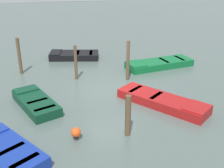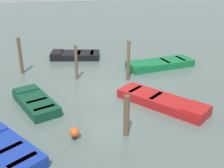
{
  "view_description": "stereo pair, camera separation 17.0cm",
  "coord_description": "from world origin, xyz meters",
  "px_view_note": "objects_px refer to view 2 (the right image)",
  "views": [
    {
      "loc": [
        -12.47,
        3.1,
        5.78
      ],
      "look_at": [
        0.0,
        0.0,
        0.35
      ],
      "focal_mm": 44.78,
      "sensor_mm": 36.0,
      "label": 1
    },
    {
      "loc": [
        -12.51,
        2.93,
        5.78
      ],
      "look_at": [
        0.0,
        0.0,
        0.35
      ],
      "focal_mm": 44.78,
      "sensor_mm": 36.0,
      "label": 2
    }
  ],
  "objects_px": {
    "rowboat_blue": "(5,150)",
    "mooring_piling_far_left": "(128,61)",
    "rowboat_green": "(160,64)",
    "rowboat_black": "(75,55)",
    "rowboat_red": "(162,101)",
    "rowboat_dark_green": "(35,102)",
    "marker_buoy": "(74,132)",
    "mooring_piling_mid_left": "(76,63)",
    "mooring_piling_far_right": "(20,56)",
    "mooring_piling_mid_right": "(127,116)"
  },
  "relations": [
    {
      "from": "rowboat_red",
      "to": "mooring_piling_mid_left",
      "type": "distance_m",
      "value": 5.37
    },
    {
      "from": "rowboat_red",
      "to": "mooring_piling_far_right",
      "type": "xyz_separation_m",
      "value": [
        5.76,
        6.36,
        0.84
      ]
    },
    {
      "from": "rowboat_green",
      "to": "mooring_piling_far_left",
      "type": "distance_m",
      "value": 3.07
    },
    {
      "from": "rowboat_red",
      "to": "rowboat_dark_green",
      "type": "bearing_deg",
      "value": -139.57
    },
    {
      "from": "rowboat_blue",
      "to": "marker_buoy",
      "type": "distance_m",
      "value": 2.35
    },
    {
      "from": "mooring_piling_mid_right",
      "to": "rowboat_black",
      "type": "bearing_deg",
      "value": 4.72
    },
    {
      "from": "rowboat_green",
      "to": "mooring_piling_far_left",
      "type": "height_order",
      "value": "mooring_piling_far_left"
    },
    {
      "from": "rowboat_blue",
      "to": "rowboat_green",
      "type": "bearing_deg",
      "value": -83.6
    },
    {
      "from": "rowboat_green",
      "to": "mooring_piling_mid_left",
      "type": "bearing_deg",
      "value": -0.41
    },
    {
      "from": "rowboat_dark_green",
      "to": "rowboat_black",
      "type": "xyz_separation_m",
      "value": [
        6.7,
        -2.5,
        -0.0
      ]
    },
    {
      "from": "rowboat_blue",
      "to": "mooring_piling_far_right",
      "type": "bearing_deg",
      "value": -34.45
    },
    {
      "from": "mooring_piling_mid_left",
      "to": "mooring_piling_far_right",
      "type": "bearing_deg",
      "value": 61.63
    },
    {
      "from": "mooring_piling_far_left",
      "to": "mooring_piling_mid_left",
      "type": "bearing_deg",
      "value": 73.89
    },
    {
      "from": "rowboat_green",
      "to": "marker_buoy",
      "type": "xyz_separation_m",
      "value": [
        -6.64,
        5.98,
        0.07
      ]
    },
    {
      "from": "rowboat_black",
      "to": "mooring_piling_mid_left",
      "type": "height_order",
      "value": "mooring_piling_mid_left"
    },
    {
      "from": "rowboat_blue",
      "to": "mooring_piling_mid_left",
      "type": "relative_size",
      "value": 1.7
    },
    {
      "from": "rowboat_blue",
      "to": "rowboat_black",
      "type": "relative_size",
      "value": 0.93
    },
    {
      "from": "rowboat_green",
      "to": "mooring_piling_mid_left",
      "type": "relative_size",
      "value": 2.28
    },
    {
      "from": "rowboat_black",
      "to": "rowboat_dark_green",
      "type": "bearing_deg",
      "value": 82.19
    },
    {
      "from": "mooring_piling_far_right",
      "to": "rowboat_red",
      "type": "bearing_deg",
      "value": -132.16
    },
    {
      "from": "rowboat_dark_green",
      "to": "marker_buoy",
      "type": "bearing_deg",
      "value": -175.95
    },
    {
      "from": "rowboat_red",
      "to": "mooring_piling_far_right",
      "type": "distance_m",
      "value": 8.62
    },
    {
      "from": "mooring_piling_mid_left",
      "to": "mooring_piling_far_left",
      "type": "bearing_deg",
      "value": -106.11
    },
    {
      "from": "mooring_piling_far_right",
      "to": "rowboat_black",
      "type": "bearing_deg",
      "value": -56.66
    },
    {
      "from": "rowboat_red",
      "to": "rowboat_black",
      "type": "distance_m",
      "value": 8.51
    },
    {
      "from": "rowboat_green",
      "to": "rowboat_blue",
      "type": "distance_m",
      "value": 10.89
    },
    {
      "from": "mooring_piling_mid_right",
      "to": "marker_buoy",
      "type": "bearing_deg",
      "value": 85.28
    },
    {
      "from": "marker_buoy",
      "to": "rowboat_blue",
      "type": "bearing_deg",
      "value": 100.19
    },
    {
      "from": "rowboat_blue",
      "to": "rowboat_dark_green",
      "type": "height_order",
      "value": "same"
    },
    {
      "from": "rowboat_dark_green",
      "to": "mooring_piling_mid_right",
      "type": "height_order",
      "value": "mooring_piling_mid_right"
    },
    {
      "from": "mooring_piling_mid_left",
      "to": "marker_buoy",
      "type": "bearing_deg",
      "value": 172.61
    },
    {
      "from": "rowboat_blue",
      "to": "marker_buoy",
      "type": "bearing_deg",
      "value": -113.78
    },
    {
      "from": "rowboat_green",
      "to": "mooring_piling_far_right",
      "type": "distance_m",
      "value": 8.32
    },
    {
      "from": "rowboat_blue",
      "to": "mooring_piling_mid_left",
      "type": "height_order",
      "value": "mooring_piling_mid_left"
    },
    {
      "from": "rowboat_green",
      "to": "marker_buoy",
      "type": "relative_size",
      "value": 9.03
    },
    {
      "from": "rowboat_blue",
      "to": "mooring_piling_far_left",
      "type": "xyz_separation_m",
      "value": [
        5.5,
        -5.79,
        0.88
      ]
    },
    {
      "from": "rowboat_black",
      "to": "mooring_piling_far_left",
      "type": "distance_m",
      "value": 5.26
    },
    {
      "from": "marker_buoy",
      "to": "mooring_piling_mid_right",
      "type": "bearing_deg",
      "value": -94.72
    },
    {
      "from": "rowboat_black",
      "to": "marker_buoy",
      "type": "relative_size",
      "value": 7.21
    },
    {
      "from": "mooring_piling_far_right",
      "to": "mooring_piling_mid_right",
      "type": "height_order",
      "value": "mooring_piling_far_right"
    },
    {
      "from": "mooring_piling_mid_right",
      "to": "marker_buoy",
      "type": "xyz_separation_m",
      "value": [
        0.16,
        1.89,
        -0.52
      ]
    },
    {
      "from": "rowboat_black",
      "to": "mooring_piling_far_right",
      "type": "distance_m",
      "value": 4.07
    },
    {
      "from": "mooring_piling_far_right",
      "to": "rowboat_blue",
      "type": "bearing_deg",
      "value": 179.52
    },
    {
      "from": "rowboat_green",
      "to": "mooring_piling_mid_left",
      "type": "distance_m",
      "value": 5.33
    },
    {
      "from": "rowboat_green",
      "to": "rowboat_black",
      "type": "height_order",
      "value": "same"
    },
    {
      "from": "rowboat_red",
      "to": "rowboat_dark_green",
      "type": "height_order",
      "value": "same"
    },
    {
      "from": "mooring_piling_far_right",
      "to": "mooring_piling_mid_right",
      "type": "relative_size",
      "value": 1.32
    },
    {
      "from": "mooring_piling_far_left",
      "to": "rowboat_blue",
      "type": "bearing_deg",
      "value": 133.5
    },
    {
      "from": "mooring_piling_far_right",
      "to": "marker_buoy",
      "type": "bearing_deg",
      "value": -163.29
    },
    {
      "from": "mooring_piling_far_left",
      "to": "mooring_piling_mid_right",
      "type": "xyz_separation_m",
      "value": [
        -5.24,
        1.59,
        -0.29
      ]
    }
  ]
}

